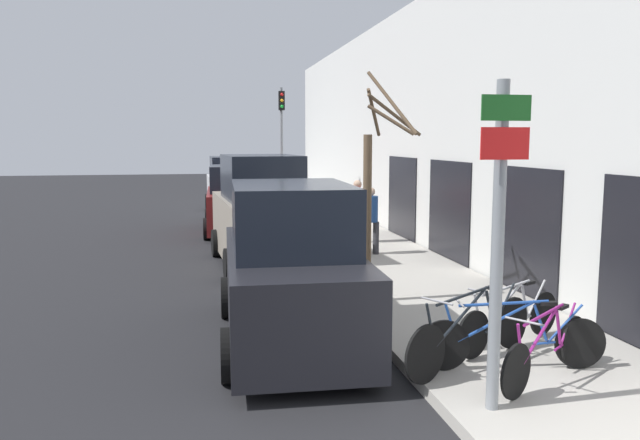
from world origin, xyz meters
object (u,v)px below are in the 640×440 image
at_px(parked_car_2, 238,202).
at_px(traffic_light, 282,135).
at_px(signpost, 498,238).
at_px(pedestrian_far, 357,207).
at_px(bicycle_2, 472,332).
at_px(bicycle_0, 547,350).
at_px(pedestrian_near, 370,216).
at_px(parked_car_0, 291,272).
at_px(parked_car_3, 232,188).
at_px(street_tree, 371,197).
at_px(parked_car_1, 261,217).
at_px(bicycle_3, 510,319).
at_px(bicycle_1, 513,340).

height_order(parked_car_2, traffic_light, traffic_light).
relative_size(signpost, pedestrian_far, 1.98).
bearing_deg(traffic_light, bicycle_2, -88.59).
height_order(bicycle_0, pedestrian_near, pedestrian_near).
height_order(bicycle_0, parked_car_0, parked_car_0).
bearing_deg(parked_car_0, traffic_light, 85.11).
distance_m(bicycle_2, parked_car_3, 17.76).
bearing_deg(bicycle_0, street_tree, -19.29).
bearing_deg(street_tree, bicycle_0, -75.18).
xyz_separation_m(parked_car_1, parked_car_3, (-0.09, 10.43, -0.12)).
bearing_deg(bicycle_3, bicycle_1, 126.29).
height_order(parked_car_0, pedestrian_far, parked_car_0).
xyz_separation_m(pedestrian_near, traffic_light, (-1.16, 7.19, 1.95)).
relative_size(bicycle_2, parked_car_0, 0.47).
relative_size(signpost, bicycle_2, 1.53).
relative_size(bicycle_3, parked_car_0, 0.43).
height_order(signpost, parked_car_0, signpost).
xyz_separation_m(bicycle_3, parked_car_1, (-2.64, 6.67, 0.63)).
relative_size(parked_car_3, pedestrian_far, 2.81).
height_order(pedestrian_far, traffic_light, traffic_light).
distance_m(bicycle_2, parked_car_1, 7.47).
relative_size(parked_car_1, pedestrian_near, 2.86).
bearing_deg(parked_car_2, parked_car_0, -87.82).
height_order(bicycle_0, traffic_light, traffic_light).
relative_size(parked_car_0, pedestrian_near, 2.82).
bearing_deg(bicycle_2, bicycle_0, -167.75).
distance_m(pedestrian_near, pedestrian_far, 1.73).
height_order(pedestrian_near, traffic_light, traffic_light).
distance_m(bicycle_3, pedestrian_far, 8.62).
bearing_deg(signpost, parked_car_1, 100.15).
relative_size(bicycle_1, parked_car_0, 0.49).
xyz_separation_m(parked_car_0, pedestrian_near, (2.78, 5.73, 0.05)).
bearing_deg(street_tree, signpost, -89.22).
bearing_deg(signpost, bicycle_2, 74.52).
bearing_deg(traffic_light, parked_car_2, -128.35).
xyz_separation_m(bicycle_3, parked_car_2, (-2.82, 11.94, 0.44)).
bearing_deg(parked_car_2, parked_car_1, -86.09).
xyz_separation_m(parked_car_3, pedestrian_far, (2.86, -8.50, 0.09)).
xyz_separation_m(bicycle_3, traffic_light, (-1.15, 14.06, 2.52)).
xyz_separation_m(pedestrian_near, pedestrian_far, (0.13, 1.73, 0.03)).
distance_m(bicycle_1, parked_car_1, 7.82).
bearing_deg(street_tree, parked_car_3, 96.05).
bearing_deg(bicycle_2, traffic_light, -29.48).
bearing_deg(bicycle_1, bicycle_3, -17.49).
height_order(parked_car_0, parked_car_2, parked_car_0).
bearing_deg(parked_car_1, bicycle_3, -72.12).
relative_size(parked_car_2, parked_car_3, 0.90).
bearing_deg(parked_car_1, bicycle_1, -76.98).
bearing_deg(pedestrian_near, parked_car_2, 134.04).
relative_size(bicycle_1, pedestrian_far, 1.34).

